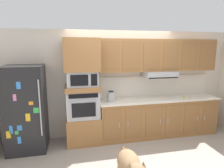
# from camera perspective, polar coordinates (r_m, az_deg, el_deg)

# --- Properties ---
(ground_plane) EXTENTS (9.60, 9.60, 0.00)m
(ground_plane) POSITION_cam_1_polar(r_m,az_deg,el_deg) (4.14, 6.40, -19.91)
(ground_plane) COLOR #9E9389
(back_kitchen_wall) EXTENTS (6.20, 0.12, 2.50)m
(back_kitchen_wall) POSITION_cam_1_polar(r_m,az_deg,el_deg) (4.70, 2.43, 0.25)
(back_kitchen_wall) COLOR beige
(back_kitchen_wall) RESTS_ON ground
(refrigerator) EXTENTS (0.76, 0.73, 1.76)m
(refrigerator) POSITION_cam_1_polar(r_m,az_deg,el_deg) (4.33, -24.13, -6.68)
(refrigerator) COLOR black
(refrigerator) RESTS_ON ground
(oven_base_cabinet) EXTENTS (0.74, 0.62, 0.60)m
(oven_base_cabinet) POSITION_cam_1_polar(r_m,az_deg,el_deg) (4.50, -8.43, -13.04)
(oven_base_cabinet) COLOR #996638
(oven_base_cabinet) RESTS_ON ground
(built_in_oven) EXTENTS (0.70, 0.62, 0.60)m
(built_in_oven) POSITION_cam_1_polar(r_m,az_deg,el_deg) (4.29, -8.65, -5.69)
(built_in_oven) COLOR #A8AAAF
(built_in_oven) RESTS_ON oven_base_cabinet
(appliance_mid_shelf) EXTENTS (0.74, 0.62, 0.10)m
(appliance_mid_shelf) POSITION_cam_1_polar(r_m,az_deg,el_deg) (4.21, -8.78, -1.11)
(appliance_mid_shelf) COLOR #996638
(appliance_mid_shelf) RESTS_ON built_in_oven
(microwave) EXTENTS (0.64, 0.54, 0.32)m
(microwave) POSITION_cam_1_polar(r_m,az_deg,el_deg) (4.17, -8.86, 1.71)
(microwave) COLOR #A8AAAF
(microwave) RESTS_ON appliance_mid_shelf
(appliance_upper_cabinet) EXTENTS (0.74, 0.62, 0.68)m
(appliance_upper_cabinet) POSITION_cam_1_polar(r_m,az_deg,el_deg) (4.13, -9.07, 8.59)
(appliance_upper_cabinet) COLOR #996638
(appliance_upper_cabinet) RESTS_ON microwave
(lower_cabinet_run) EXTENTS (2.87, 0.63, 0.88)m
(lower_cabinet_run) POSITION_cam_1_polar(r_m,az_deg,el_deg) (4.88, 13.49, -9.52)
(lower_cabinet_run) COLOR #996638
(lower_cabinet_run) RESTS_ON ground
(countertop_slab) EXTENTS (2.91, 0.64, 0.04)m
(countertop_slab) POSITION_cam_1_polar(r_m,az_deg,el_deg) (4.75, 13.71, -4.29)
(countertop_slab) COLOR silver
(countertop_slab) RESTS_ON lower_cabinet_run
(backsplash_panel) EXTENTS (2.91, 0.02, 0.50)m
(backsplash_panel) POSITION_cam_1_polar(r_m,az_deg,el_deg) (4.94, 12.40, -0.43)
(backsplash_panel) COLOR silver
(backsplash_panel) RESTS_ON countertop_slab
(upper_cabinet_with_hood) EXTENTS (2.87, 0.48, 0.88)m
(upper_cabinet_with_hood) POSITION_cam_1_polar(r_m,az_deg,el_deg) (4.71, 13.61, 7.95)
(upper_cabinet_with_hood) COLOR #996638
(upper_cabinet_with_hood) RESTS_ON backsplash_panel
(screwdriver) EXTENTS (0.15, 0.14, 0.03)m
(screwdriver) POSITION_cam_1_polar(r_m,az_deg,el_deg) (4.93, 20.78, -3.72)
(screwdriver) COLOR yellow
(screwdriver) RESTS_ON countertop_slab
(electric_kettle) EXTENTS (0.17, 0.17, 0.24)m
(electric_kettle) POSITION_cam_1_polar(r_m,az_deg,el_deg) (4.29, -0.32, -3.72)
(electric_kettle) COLOR #A8AAAF
(electric_kettle) RESTS_ON countertop_slab
(dog) EXTENTS (0.34, 1.04, 0.67)m
(dog) POSITION_cam_1_polar(r_m,az_deg,el_deg) (3.01, 5.46, -23.10)
(dog) COLOR #997551
(dog) RESTS_ON ground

